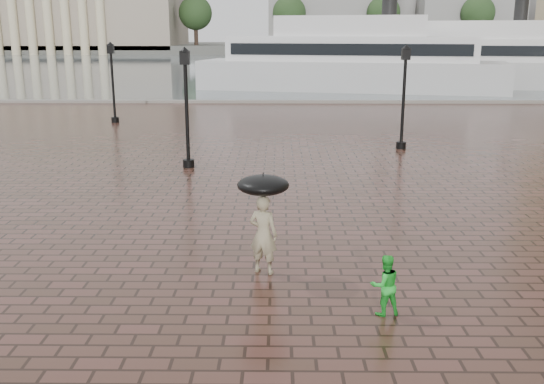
{
  "coord_description": "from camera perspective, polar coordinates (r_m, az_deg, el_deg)",
  "views": [
    {
      "loc": [
        -2.52,
        -12.92,
        5.07
      ],
      "look_at": [
        -2.67,
        0.94,
        1.4
      ],
      "focal_mm": 40.0,
      "sensor_mm": 36.0,
      "label": 1
    }
  ],
  "objects": [
    {
      "name": "street_lamps",
      "position": [
        28.49,
        -4.44,
        9.25
      ],
      "size": [
        15.44,
        12.44,
        4.4
      ],
      "color": "black",
      "rests_on": "ground"
    },
    {
      "name": "adult_pedestrian",
      "position": [
        13.01,
        -0.82,
        -4.02
      ],
      "size": [
        0.74,
        0.62,
        1.74
      ],
      "primitive_type": "imported",
      "rotation": [
        0.0,
        0.0,
        2.77
      ],
      "color": "gray",
      "rests_on": "ground"
    },
    {
      "name": "ferry_far",
      "position": [
        61.75,
        19.16,
        11.63
      ],
      "size": [
        26.05,
        11.74,
        8.31
      ],
      "rotation": [
        0.0,
        0.0,
        -0.23
      ],
      "color": "#B9B9B9",
      "rests_on": "ground"
    },
    {
      "name": "child_pedestrian",
      "position": [
        11.41,
        10.58,
        -8.6
      ],
      "size": [
        0.65,
        0.56,
        1.16
      ],
      "primitive_type": "imported",
      "rotation": [
        0.0,
        0.0,
        3.39
      ],
      "color": "green",
      "rests_on": "ground"
    },
    {
      "name": "harbour_water",
      "position": [
        105.07,
        2.03,
        12.04
      ],
      "size": [
        240.0,
        240.0,
        0.0
      ],
      "primitive_type": "plane",
      "color": "#41494F",
      "rests_on": "ground"
    },
    {
      "name": "distant_skyline",
      "position": [
        170.67,
        18.58,
        15.55
      ],
      "size": [
        102.5,
        22.0,
        33.0
      ],
      "color": "gray",
      "rests_on": "ground"
    },
    {
      "name": "quay_edge",
      "position": [
        45.27,
        3.84,
        8.35
      ],
      "size": [
        80.0,
        0.6,
        0.3
      ],
      "primitive_type": "cube",
      "color": "slate",
      "rests_on": "ground"
    },
    {
      "name": "far_shore",
      "position": [
        172.98,
        1.49,
        13.46
      ],
      "size": [
        300.0,
        60.0,
        2.0
      ],
      "primitive_type": "cube",
      "color": "#4C4C47",
      "rests_on": "ground"
    },
    {
      "name": "ferry_near",
      "position": [
        55.54,
        7.39,
        12.2
      ],
      "size": [
        27.62,
        12.05,
        8.81
      ],
      "rotation": [
        0.0,
        0.0,
        -0.22
      ],
      "color": "#B9B9B9",
      "rests_on": "ground"
    },
    {
      "name": "ground",
      "position": [
        14.1,
        10.94,
        -6.52
      ],
      "size": [
        300.0,
        300.0,
        0.0
      ],
      "primitive_type": "plane",
      "color": "#382219",
      "rests_on": "ground"
    },
    {
      "name": "far_trees",
      "position": [
        151.0,
        1.63,
        16.46
      ],
      "size": [
        188.0,
        8.0,
        13.5
      ],
      "color": "#2D2119",
      "rests_on": "ground"
    },
    {
      "name": "umbrella",
      "position": [
        12.7,
        -0.84,
        0.66
      ],
      "size": [
        1.1,
        1.1,
        1.15
      ],
      "color": "black",
      "rests_on": "ground"
    }
  ]
}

